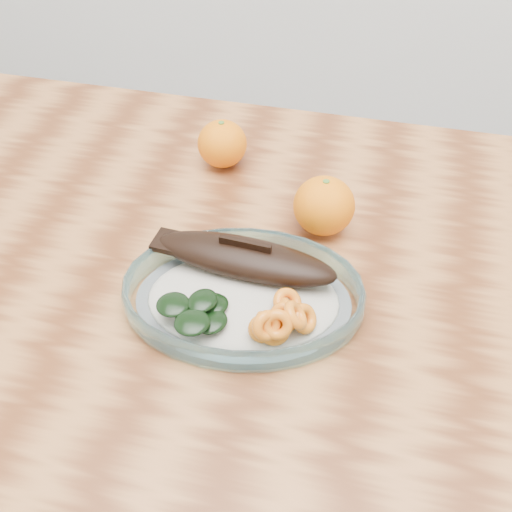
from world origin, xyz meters
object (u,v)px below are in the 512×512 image
at_px(dining_table, 275,345).
at_px(orange_left, 222,144).
at_px(orange_right, 324,206).
at_px(plated_meal, 243,292).

distance_m(dining_table, orange_left, 0.29).
xyz_separation_m(dining_table, orange_left, (-0.13, 0.23, 0.13)).
bearing_deg(dining_table, orange_right, 74.32).
distance_m(plated_meal, orange_left, 0.27).
relative_size(plated_meal, orange_right, 7.17).
relative_size(dining_table, orange_left, 17.42).
relative_size(dining_table, orange_right, 15.81).
xyz_separation_m(plated_meal, orange_left, (-0.10, 0.26, 0.02)).
xyz_separation_m(orange_left, orange_right, (0.16, -0.11, 0.00)).
bearing_deg(dining_table, orange_left, 119.55).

